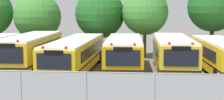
{
  "coord_description": "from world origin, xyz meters",
  "views": [
    {
      "loc": [
        1.19,
        -22.75,
        4.54
      ],
      "look_at": [
        -0.79,
        0.0,
        1.6
      ],
      "focal_mm": 50.38,
      "sensor_mm": 36.0,
      "label": 1
    }
  ],
  "objects_px": {
    "school_bus_2": "(76,53)",
    "school_bus_3": "(124,53)",
    "tree_3": "(144,13)",
    "tree_4": "(212,5)",
    "school_bus_1": "(31,51)",
    "school_bus_5": "(221,55)",
    "tree_2": "(99,13)",
    "traffic_cone": "(158,99)",
    "tree_1": "(37,16)",
    "school_bus_4": "(173,53)"
  },
  "relations": [
    {
      "from": "tree_1",
      "to": "school_bus_5",
      "type": "bearing_deg",
      "value": -26.41
    },
    {
      "from": "tree_1",
      "to": "tree_4",
      "type": "height_order",
      "value": "tree_4"
    },
    {
      "from": "tree_1",
      "to": "tree_2",
      "type": "bearing_deg",
      "value": 1.39
    },
    {
      "from": "school_bus_2",
      "to": "school_bus_5",
      "type": "bearing_deg",
      "value": -177.74
    },
    {
      "from": "school_bus_4",
      "to": "tree_1",
      "type": "relative_size",
      "value": 1.53
    },
    {
      "from": "school_bus_1",
      "to": "traffic_cone",
      "type": "bearing_deg",
      "value": 136.0
    },
    {
      "from": "tree_1",
      "to": "tree_4",
      "type": "bearing_deg",
      "value": -1.3
    },
    {
      "from": "school_bus_2",
      "to": "tree_1",
      "type": "distance_m",
      "value": 10.23
    },
    {
      "from": "tree_1",
      "to": "tree_2",
      "type": "xyz_separation_m",
      "value": [
        6.24,
        0.15,
        0.22
      ]
    },
    {
      "from": "tree_2",
      "to": "traffic_cone",
      "type": "height_order",
      "value": "tree_2"
    },
    {
      "from": "tree_2",
      "to": "traffic_cone",
      "type": "relative_size",
      "value": 10.28
    },
    {
      "from": "school_bus_2",
      "to": "traffic_cone",
      "type": "bearing_deg",
      "value": 126.18
    },
    {
      "from": "school_bus_4",
      "to": "school_bus_5",
      "type": "height_order",
      "value": "school_bus_4"
    },
    {
      "from": "tree_3",
      "to": "tree_4",
      "type": "bearing_deg",
      "value": 3.44
    },
    {
      "from": "school_bus_3",
      "to": "traffic_cone",
      "type": "distance_m",
      "value": 8.46
    },
    {
      "from": "school_bus_2",
      "to": "tree_3",
      "type": "height_order",
      "value": "tree_3"
    },
    {
      "from": "tree_2",
      "to": "traffic_cone",
      "type": "xyz_separation_m",
      "value": [
        4.92,
        -16.26,
        -3.85
      ]
    },
    {
      "from": "school_bus_5",
      "to": "tree_2",
      "type": "xyz_separation_m",
      "value": [
        -9.85,
        8.14,
        2.85
      ]
    },
    {
      "from": "traffic_cone",
      "to": "tree_4",
      "type": "bearing_deg",
      "value": 69.39
    },
    {
      "from": "school_bus_2",
      "to": "school_bus_3",
      "type": "relative_size",
      "value": 1.21
    },
    {
      "from": "tree_4",
      "to": "traffic_cone",
      "type": "relative_size",
      "value": 11.32
    },
    {
      "from": "tree_2",
      "to": "tree_3",
      "type": "relative_size",
      "value": 1.01
    },
    {
      "from": "school_bus_3",
      "to": "traffic_cone",
      "type": "xyz_separation_m",
      "value": [
        1.99,
        -8.16,
        -1.05
      ]
    },
    {
      "from": "school_bus_3",
      "to": "school_bus_2",
      "type": "bearing_deg",
      "value": 1.2
    },
    {
      "from": "tree_3",
      "to": "school_bus_1",
      "type": "bearing_deg",
      "value": -140.54
    },
    {
      "from": "school_bus_1",
      "to": "school_bus_2",
      "type": "bearing_deg",
      "value": 173.88
    },
    {
      "from": "school_bus_3",
      "to": "traffic_cone",
      "type": "relative_size",
      "value": 14.98
    },
    {
      "from": "school_bus_5",
      "to": "tree_2",
      "type": "bearing_deg",
      "value": -41.28
    },
    {
      "from": "tree_1",
      "to": "tree_2",
      "type": "relative_size",
      "value": 0.95
    },
    {
      "from": "tree_1",
      "to": "traffic_cone",
      "type": "bearing_deg",
      "value": -55.3
    },
    {
      "from": "school_bus_1",
      "to": "tree_3",
      "type": "xyz_separation_m",
      "value": [
        8.6,
        7.08,
        2.82
      ]
    },
    {
      "from": "tree_1",
      "to": "tree_4",
      "type": "xyz_separation_m",
      "value": [
        17.07,
        -0.39,
        0.99
      ]
    },
    {
      "from": "school_bus_2",
      "to": "traffic_cone",
      "type": "distance_m",
      "value": 9.76
    },
    {
      "from": "school_bus_4",
      "to": "tree_2",
      "type": "height_order",
      "value": "tree_2"
    },
    {
      "from": "tree_2",
      "to": "tree_4",
      "type": "distance_m",
      "value": 10.87
    },
    {
      "from": "tree_1",
      "to": "tree_4",
      "type": "relative_size",
      "value": 0.86
    },
    {
      "from": "school_bus_4",
      "to": "tree_1",
      "type": "distance_m",
      "value": 15.17
    },
    {
      "from": "tree_4",
      "to": "traffic_cone",
      "type": "height_order",
      "value": "tree_4"
    },
    {
      "from": "traffic_cone",
      "to": "school_bus_3",
      "type": "bearing_deg",
      "value": 103.69
    },
    {
      "from": "school_bus_4",
      "to": "tree_4",
      "type": "distance_m",
      "value": 9.42
    },
    {
      "from": "school_bus_1",
      "to": "school_bus_4",
      "type": "relative_size",
      "value": 1.05
    },
    {
      "from": "school_bus_1",
      "to": "school_bus_5",
      "type": "xyz_separation_m",
      "value": [
        13.98,
        -0.14,
        -0.13
      ]
    },
    {
      "from": "school_bus_5",
      "to": "school_bus_4",
      "type": "bearing_deg",
      "value": -2.57
    },
    {
      "from": "tree_3",
      "to": "school_bus_2",
      "type": "bearing_deg",
      "value": -124.64
    },
    {
      "from": "school_bus_1",
      "to": "school_bus_3",
      "type": "height_order",
      "value": "school_bus_1"
    },
    {
      "from": "school_bus_3",
      "to": "school_bus_5",
      "type": "height_order",
      "value": "school_bus_3"
    },
    {
      "from": "school_bus_4",
      "to": "tree_1",
      "type": "xyz_separation_m",
      "value": [
        -12.68,
        7.94,
        2.54
      ]
    },
    {
      "from": "school_bus_2",
      "to": "tree_3",
      "type": "xyz_separation_m",
      "value": [
        5.08,
        7.36,
        2.93
      ]
    },
    {
      "from": "tree_1",
      "to": "traffic_cone",
      "type": "height_order",
      "value": "tree_1"
    },
    {
      "from": "school_bus_4",
      "to": "tree_3",
      "type": "relative_size",
      "value": 1.46
    }
  ]
}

